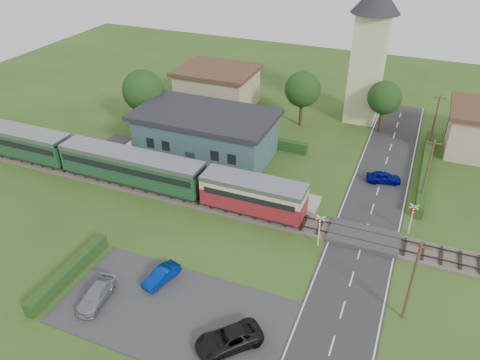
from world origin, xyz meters
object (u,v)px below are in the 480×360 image
at_px(equipment_hut, 119,150).
at_px(church_tower, 371,44).
at_px(station_building, 206,134).
at_px(crossing_signal_near, 320,226).
at_px(pedestrian_far, 146,164).
at_px(car_on_road, 384,177).
at_px(pedestrian_near, 242,181).
at_px(car_park_silver, 96,295).
at_px(crossing_signal_far, 412,214).
at_px(train, 106,161).
at_px(car_park_blue, 161,275).
at_px(house_west, 217,87).
at_px(car_park_dark, 229,339).

bearing_deg(equipment_hut, church_tower, 44.75).
bearing_deg(station_building, crossing_signal_near, -34.81).
relative_size(equipment_hut, pedestrian_far, 1.61).
height_order(equipment_hut, crossing_signal_near, crossing_signal_near).
distance_m(car_on_road, pedestrian_near, 15.24).
bearing_deg(pedestrian_far, car_park_silver, -174.54).
relative_size(crossing_signal_near, car_on_road, 0.92).
distance_m(car_on_road, pedestrian_far, 25.60).
relative_size(church_tower, crossing_signal_far, 5.37).
bearing_deg(train, station_building, 50.58).
bearing_deg(car_park_silver, pedestrian_near, 70.51).
bearing_deg(train, equipment_hut, 100.75).
distance_m(train, crossing_signal_near, 23.91).
bearing_deg(car_park_blue, pedestrian_near, 101.27).
xyz_separation_m(house_west, crossing_signal_near, (21.40, -25.41, -0.65)).
bearing_deg(crossing_signal_near, crossing_signal_far, 33.69).
height_order(equipment_hut, car_on_road, equipment_hut).
bearing_deg(car_park_silver, crossing_signal_far, 34.03).
xyz_separation_m(equipment_hut, crossing_signal_far, (31.60, -0.81, 0.39)).
relative_size(equipment_hut, station_building, 0.16).
bearing_deg(house_west, car_park_dark, -64.19).
xyz_separation_m(equipment_hut, pedestrian_near, (14.96, -0.16, -0.49)).
relative_size(station_building, pedestrian_far, 10.10).
bearing_deg(train, car_park_silver, -56.88).
relative_size(station_building, crossing_signal_near, 4.88).
bearing_deg(pedestrian_far, crossing_signal_near, -118.52).
relative_size(car_on_road, car_park_dark, 0.77).
bearing_deg(equipment_hut, car_park_blue, -46.35).
bearing_deg(car_on_road, crossing_signal_near, 147.75).
bearing_deg(car_park_blue, crossing_signal_near, 56.20).
height_order(station_building, car_on_road, station_building).
relative_size(station_building, train, 0.37).
height_order(house_west, pedestrian_far, house_west).
height_order(church_tower, car_park_blue, church_tower).
bearing_deg(station_building, train, -129.42).
bearing_deg(house_west, train, -95.94).
relative_size(train, pedestrian_near, 26.73).
height_order(equipment_hut, pedestrian_far, equipment_hut).
height_order(car_park_dark, pedestrian_near, pedestrian_near).
relative_size(train, car_park_silver, 10.85).
distance_m(church_tower, house_west, 21.55).
relative_size(pedestrian_near, pedestrian_far, 1.02).
distance_m(equipment_hut, car_park_blue, 20.35).
xyz_separation_m(house_west, car_park_silver, (7.57, -38.27, -2.13)).
distance_m(station_building, church_tower, 23.89).
bearing_deg(car_on_road, car_park_blue, 131.46).
height_order(car_on_road, pedestrian_far, pedestrian_far).
bearing_deg(house_west, equipment_hut, -98.62).
distance_m(equipment_hut, car_on_road, 29.19).
bearing_deg(crossing_signal_near, car_park_dark, -102.91).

